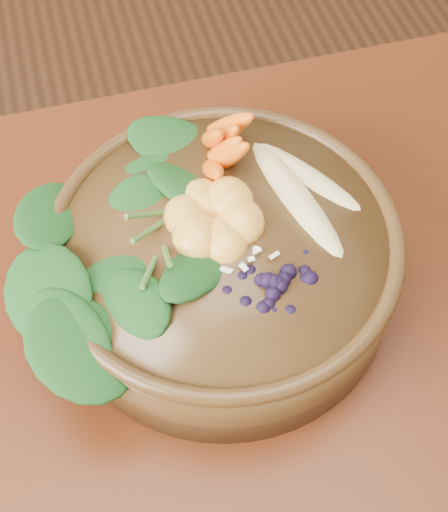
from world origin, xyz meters
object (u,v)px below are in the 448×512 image
at_px(dining_table, 239,491).
at_px(banana_halves, 304,175).
at_px(blueberry_pile, 273,271).
at_px(carrot_cluster, 221,116).
at_px(kale_heap, 135,195).
at_px(mandarin_cluster, 213,207).
at_px(stoneware_bowl, 224,262).

distance_m(dining_table, banana_halves, 0.30).
relative_size(dining_table, blueberry_pile, 11.21).
height_order(dining_table, carrot_cluster, carrot_cluster).
relative_size(kale_heap, blueberry_pile, 1.42).
bearing_deg(mandarin_cluster, stoneware_bowl, -76.78).
bearing_deg(kale_heap, banana_halves, -3.98).
relative_size(dining_table, banana_halves, 9.04).
relative_size(stoneware_bowl, banana_halves, 1.74).
distance_m(dining_table, mandarin_cluster, 0.27).
bearing_deg(stoneware_bowl, dining_table, -100.76).
distance_m(kale_heap, carrot_cluster, 0.11).
bearing_deg(kale_heap, mandarin_cluster, -22.22).
height_order(stoneware_bowl, blueberry_pile, blueberry_pile).
distance_m(carrot_cluster, banana_halves, 0.09).
distance_m(kale_heap, blueberry_pile, 0.14).
bearing_deg(dining_table, blueberry_pile, 62.05).
relative_size(dining_table, kale_heap, 7.90).
bearing_deg(mandarin_cluster, kale_heap, 157.78).
relative_size(carrot_cluster, mandarin_cluster, 0.87).
bearing_deg(carrot_cluster, kale_heap, -169.49).
relative_size(carrot_cluster, banana_halves, 0.48).
bearing_deg(mandarin_cluster, carrot_cluster, 69.76).
bearing_deg(blueberry_pile, mandarin_cluster, 110.30).
relative_size(kale_heap, carrot_cluster, 2.38).
relative_size(stoneware_bowl, mandarin_cluster, 3.15).
height_order(dining_table, kale_heap, kale_heap).
xyz_separation_m(banana_halves, mandarin_cluster, (-0.09, -0.02, 0.00)).
distance_m(carrot_cluster, blueberry_pile, 0.16).
xyz_separation_m(stoneware_bowl, kale_heap, (-0.07, 0.04, 0.06)).
xyz_separation_m(carrot_cluster, banana_halves, (0.06, -0.06, -0.03)).
relative_size(mandarin_cluster, blueberry_pile, 0.69).
height_order(dining_table, blueberry_pile, blueberry_pile).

